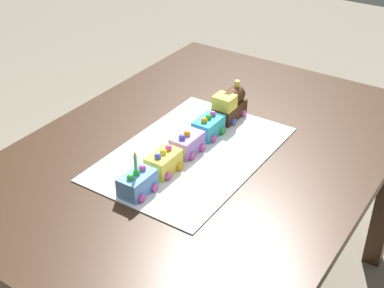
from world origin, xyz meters
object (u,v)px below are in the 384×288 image
(cake_car_flatbed_lavender, at_px, (187,143))
(cake_car_hopper_sky_blue, at_px, (137,183))
(cake_car_tanker_turquoise, at_px, (208,126))
(dining_table, at_px, (204,177))
(birthday_candle, at_px, (135,161))
(cake_locomotive, at_px, (229,105))
(cake_car_caboose_lemon, at_px, (163,162))

(cake_car_flatbed_lavender, xyz_separation_m, cake_car_hopper_sky_blue, (0.24, -0.00, 0.00))
(cake_car_tanker_turquoise, bearing_deg, cake_car_hopper_sky_blue, 0.00)
(cake_car_tanker_turquoise, distance_m, cake_car_hopper_sky_blue, 0.35)
(dining_table, height_order, cake_car_tanker_turquoise, cake_car_tanker_turquoise)
(cake_car_hopper_sky_blue, bearing_deg, cake_car_flatbed_lavender, 180.00)
(dining_table, distance_m, birthday_candle, 0.36)
(cake_locomotive, height_order, cake_car_hopper_sky_blue, cake_locomotive)
(birthday_candle, bearing_deg, cake_car_hopper_sky_blue, -180.00)
(cake_car_flatbed_lavender, distance_m, birthday_candle, 0.25)
(cake_car_tanker_turquoise, bearing_deg, dining_table, 22.05)
(cake_locomotive, height_order, cake_car_tanker_turquoise, cake_locomotive)
(cake_car_hopper_sky_blue, xyz_separation_m, birthday_candle, (0.00, 0.00, 0.07))
(cake_locomotive, relative_size, birthday_candle, 2.45)
(cake_car_tanker_turquoise, distance_m, cake_car_caboose_lemon, 0.24)
(cake_car_caboose_lemon, bearing_deg, cake_car_flatbed_lavender, 180.00)
(cake_car_flatbed_lavender, height_order, cake_car_caboose_lemon, same)
(cake_car_caboose_lemon, xyz_separation_m, cake_car_hopper_sky_blue, (0.12, 0.00, 0.00))
(cake_car_tanker_turquoise, xyz_separation_m, cake_car_flatbed_lavender, (0.12, 0.00, -0.00))
(dining_table, relative_size, birthday_candle, 24.53)
(cake_car_tanker_turquoise, xyz_separation_m, birthday_candle, (0.36, 0.00, 0.07))
(dining_table, height_order, cake_car_flatbed_lavender, cake_car_flatbed_lavender)
(cake_car_tanker_turquoise, bearing_deg, cake_car_caboose_lemon, 0.00)
(dining_table, height_order, cake_car_caboose_lemon, cake_car_caboose_lemon)
(dining_table, distance_m, cake_car_caboose_lemon, 0.22)
(cake_car_caboose_lemon, relative_size, cake_car_hopper_sky_blue, 1.00)
(cake_car_tanker_turquoise, distance_m, cake_car_flatbed_lavender, 0.12)
(dining_table, relative_size, cake_car_flatbed_lavender, 14.00)
(cake_car_flatbed_lavender, height_order, cake_car_hopper_sky_blue, same)
(birthday_candle, bearing_deg, cake_locomotive, -180.00)
(cake_car_flatbed_lavender, relative_size, cake_car_hopper_sky_blue, 1.00)
(dining_table, bearing_deg, cake_locomotive, -172.17)
(cake_car_flatbed_lavender, height_order, birthday_candle, birthday_candle)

